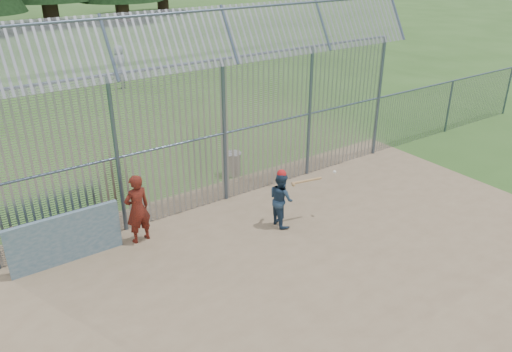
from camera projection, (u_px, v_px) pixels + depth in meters
ground at (304, 256)px, 11.70m from camera, size 120.00×120.00×0.00m
dirt_infield at (318, 266)px, 11.32m from camera, size 14.00×10.00×0.02m
dugout_wall at (66, 238)px, 11.23m from camera, size 2.50×0.12×1.20m
batter at (281, 199)px, 12.69m from camera, size 0.61×0.75×1.45m
onlooker at (137, 209)px, 11.91m from camera, size 0.69×0.50×1.76m
bg_kid_standing at (120, 62)px, 26.64m from camera, size 1.05×0.95×1.80m
bg_kid_seated at (123, 79)px, 25.02m from camera, size 0.59×0.27×0.98m
batting_gear at (290, 176)px, 12.50m from camera, size 1.59×0.56×0.48m
trash_can at (233, 164)px, 15.65m from camera, size 0.56×0.56×0.82m
backstop_fence at (280, 110)px, 14.19m from camera, size 20.09×0.81×5.30m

